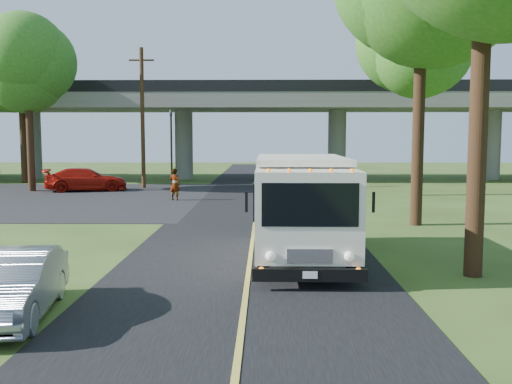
{
  "coord_description": "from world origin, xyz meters",
  "views": [
    {
      "loc": [
        0.42,
        -12.76,
        3.42
      ],
      "look_at": [
        0.11,
        5.59,
        1.6
      ],
      "focal_mm": 40.0,
      "sensor_mm": 36.0,
      "label": 1
    }
  ],
  "objects_px": {
    "red_sedan": "(86,180)",
    "silver_sedan": "(13,285)",
    "tree_left_far": "(23,78)",
    "pedestrian": "(175,184)",
    "step_van": "(302,205)",
    "traffic_signal": "(171,139)",
    "tree_left_lot": "(29,61)",
    "utility_pole": "(143,117)",
    "tree_right_far": "(423,48)"
  },
  "relations": [
    {
      "from": "silver_sedan",
      "to": "pedestrian",
      "type": "distance_m",
      "value": 19.49
    },
    {
      "from": "silver_sedan",
      "to": "step_van",
      "type": "bearing_deg",
      "value": 33.3
    },
    {
      "from": "tree_left_lot",
      "to": "tree_right_far",
      "type": "bearing_deg",
      "value": -4.97
    },
    {
      "from": "step_van",
      "to": "pedestrian",
      "type": "height_order",
      "value": "step_van"
    },
    {
      "from": "step_van",
      "to": "pedestrian",
      "type": "distance_m",
      "value": 15.49
    },
    {
      "from": "tree_right_far",
      "to": "silver_sedan",
      "type": "relative_size",
      "value": 2.89
    },
    {
      "from": "traffic_signal",
      "to": "utility_pole",
      "type": "xyz_separation_m",
      "value": [
        -1.5,
        -2.0,
        1.4
      ]
    },
    {
      "from": "traffic_signal",
      "to": "tree_left_lot",
      "type": "relative_size",
      "value": 0.5
    },
    {
      "from": "tree_left_lot",
      "to": "step_van",
      "type": "bearing_deg",
      "value": -51.43
    },
    {
      "from": "red_sedan",
      "to": "pedestrian",
      "type": "distance_m",
      "value": 8.05
    },
    {
      "from": "utility_pole",
      "to": "tree_left_lot",
      "type": "relative_size",
      "value": 0.86
    },
    {
      "from": "step_van",
      "to": "tree_right_far",
      "type": "bearing_deg",
      "value": 65.83
    },
    {
      "from": "red_sedan",
      "to": "silver_sedan",
      "type": "height_order",
      "value": "red_sedan"
    },
    {
      "from": "tree_right_far",
      "to": "tree_left_lot",
      "type": "xyz_separation_m",
      "value": [
        -23.0,
        2.0,
        -0.4
      ]
    },
    {
      "from": "red_sedan",
      "to": "traffic_signal",
      "type": "bearing_deg",
      "value": -65.28
    },
    {
      "from": "traffic_signal",
      "to": "red_sedan",
      "type": "height_order",
      "value": "traffic_signal"
    },
    {
      "from": "tree_right_far",
      "to": "silver_sedan",
      "type": "distance_m",
      "value": 27.11
    },
    {
      "from": "traffic_signal",
      "to": "tree_left_lot",
      "type": "distance_m",
      "value": 10.01
    },
    {
      "from": "tree_right_far",
      "to": "step_van",
      "type": "relative_size",
      "value": 1.63
    },
    {
      "from": "pedestrian",
      "to": "utility_pole",
      "type": "bearing_deg",
      "value": -43.9
    },
    {
      "from": "utility_pole",
      "to": "tree_left_lot",
      "type": "xyz_separation_m",
      "value": [
        -6.29,
        -2.16,
        3.31
      ]
    },
    {
      "from": "tree_left_lot",
      "to": "red_sedan",
      "type": "xyz_separation_m",
      "value": [
        3.12,
        0.29,
        -7.19
      ]
    },
    {
      "from": "utility_pole",
      "to": "tree_left_far",
      "type": "bearing_deg",
      "value": 157.57
    },
    {
      "from": "silver_sedan",
      "to": "pedestrian",
      "type": "relative_size",
      "value": 2.23
    },
    {
      "from": "step_van",
      "to": "red_sedan",
      "type": "height_order",
      "value": "step_van"
    },
    {
      "from": "traffic_signal",
      "to": "step_van",
      "type": "bearing_deg",
      "value": -72.3
    },
    {
      "from": "utility_pole",
      "to": "step_van",
      "type": "distance_m",
      "value": 23.24
    },
    {
      "from": "tree_left_lot",
      "to": "tree_left_far",
      "type": "xyz_separation_m",
      "value": [
        -3.0,
        6.0,
        -0.45
      ]
    },
    {
      "from": "traffic_signal",
      "to": "tree_left_far",
      "type": "bearing_deg",
      "value": 170.35
    },
    {
      "from": "tree_left_lot",
      "to": "tree_left_far",
      "type": "relative_size",
      "value": 1.06
    },
    {
      "from": "tree_right_far",
      "to": "pedestrian",
      "type": "relative_size",
      "value": 6.45
    },
    {
      "from": "silver_sedan",
      "to": "pedestrian",
      "type": "xyz_separation_m",
      "value": [
        -0.05,
        19.49,
        0.23
      ]
    },
    {
      "from": "pedestrian",
      "to": "traffic_signal",
      "type": "bearing_deg",
      "value": -57.96
    },
    {
      "from": "utility_pole",
      "to": "red_sedan",
      "type": "height_order",
      "value": "utility_pole"
    },
    {
      "from": "traffic_signal",
      "to": "silver_sedan",
      "type": "distance_m",
      "value": 28.54
    },
    {
      "from": "traffic_signal",
      "to": "tree_left_far",
      "type": "distance_m",
      "value": 11.75
    },
    {
      "from": "tree_left_lot",
      "to": "utility_pole",
      "type": "bearing_deg",
      "value": 18.97
    },
    {
      "from": "tree_right_far",
      "to": "tree_left_far",
      "type": "relative_size",
      "value": 1.11
    },
    {
      "from": "tree_right_far",
      "to": "traffic_signal",
      "type": "bearing_deg",
      "value": 157.93
    },
    {
      "from": "pedestrian",
      "to": "step_van",
      "type": "bearing_deg",
      "value": 133.63
    },
    {
      "from": "utility_pole",
      "to": "red_sedan",
      "type": "relative_size",
      "value": 1.83
    },
    {
      "from": "silver_sedan",
      "to": "utility_pole",
      "type": "bearing_deg",
      "value": 88.37
    },
    {
      "from": "step_van",
      "to": "silver_sedan",
      "type": "xyz_separation_m",
      "value": [
        -5.74,
        -5.13,
        -0.91
      ]
    },
    {
      "from": "traffic_signal",
      "to": "tree_left_lot",
      "type": "height_order",
      "value": "tree_left_lot"
    },
    {
      "from": "tree_left_far",
      "to": "red_sedan",
      "type": "bearing_deg",
      "value": -43.02
    },
    {
      "from": "utility_pole",
      "to": "silver_sedan",
      "type": "relative_size",
      "value": 2.37
    },
    {
      "from": "utility_pole",
      "to": "tree_left_far",
      "type": "distance_m",
      "value": 10.45
    },
    {
      "from": "tree_left_far",
      "to": "pedestrian",
      "type": "xyz_separation_m",
      "value": [
        12.42,
        -10.72,
        -6.6
      ]
    },
    {
      "from": "pedestrian",
      "to": "silver_sedan",
      "type": "bearing_deg",
      "value": 111.82
    },
    {
      "from": "pedestrian",
      "to": "red_sedan",
      "type": "bearing_deg",
      "value": -16.81
    }
  ]
}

